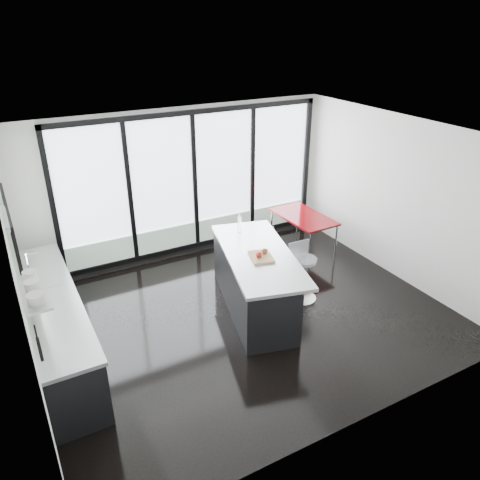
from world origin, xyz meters
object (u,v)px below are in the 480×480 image
bar_stool_far (265,261)px  red_table (303,232)px  bar_stool_near (303,279)px  island (253,280)px

bar_stool_far → red_table: (1.27, 0.67, -0.01)m
bar_stool_near → island: bearing=168.6°
island → bar_stool_near: 0.85m
bar_stool_far → red_table: bearing=46.1°
island → bar_stool_near: size_ratio=3.33×
bar_stool_near → bar_stool_far: bearing=104.3°
bar_stool_far → bar_stool_near: bearing=-59.0°
bar_stool_near → red_table: (1.08, 1.51, -0.03)m
island → bar_stool_far: size_ratio=3.52×
island → bar_stool_far: 0.92m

